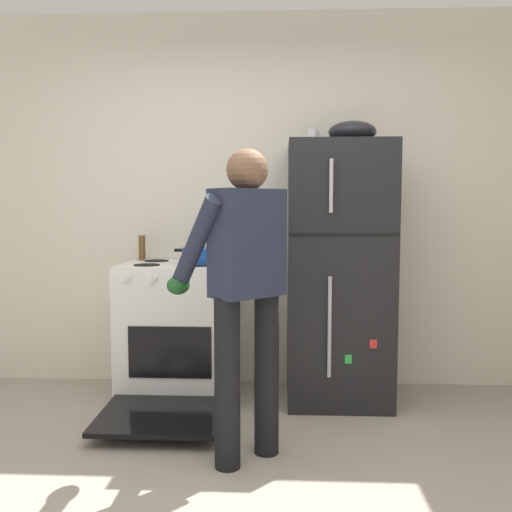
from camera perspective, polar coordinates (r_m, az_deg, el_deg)
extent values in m
cube|color=silver|center=(4.17, 0.44, 5.56)|extent=(6.00, 0.10, 2.70)
cube|color=black|center=(3.83, 8.36, -1.70)|extent=(0.68, 0.68, 1.73)
cube|color=black|center=(3.46, 8.97, 2.19)|extent=(0.67, 0.01, 0.01)
cylinder|color=#B7B7BC|center=(3.51, 7.49, -7.18)|extent=(0.02, 0.02, 0.63)
cylinder|color=#B7B7BC|center=(3.43, 7.66, 7.10)|extent=(0.02, 0.02, 0.32)
cube|color=green|center=(3.59, 9.37, -10.31)|extent=(0.04, 0.01, 0.06)
cube|color=red|center=(3.58, 11.84, -8.73)|extent=(0.04, 0.01, 0.06)
cube|color=white|center=(3.94, -7.83, -7.45)|extent=(0.76, 0.64, 0.93)
cube|color=black|center=(3.65, -8.76, -9.67)|extent=(0.53, 0.01, 0.33)
cylinder|color=black|center=(3.77, -11.04, -0.89)|extent=(0.17, 0.17, 0.01)
cylinder|color=black|center=(3.70, -5.54, -0.93)|extent=(0.17, 0.17, 0.01)
cylinder|color=black|center=(4.05, -10.07, -0.48)|extent=(0.17, 0.17, 0.01)
cylinder|color=black|center=(3.98, -4.95, -0.51)|extent=(0.17, 0.17, 0.01)
cylinder|color=silver|center=(3.61, -12.94, -2.19)|extent=(0.04, 0.03, 0.04)
cylinder|color=silver|center=(3.57, -10.31, -2.23)|extent=(0.04, 0.03, 0.04)
cylinder|color=silver|center=(3.53, -7.46, -2.26)|extent=(0.04, 0.03, 0.04)
cylinder|color=silver|center=(3.51, -4.72, -2.29)|extent=(0.04, 0.03, 0.04)
cube|color=black|center=(3.47, -9.68, -15.72)|extent=(0.72, 0.59, 0.04)
cylinder|color=black|center=(2.87, -2.93, -12.87)|extent=(0.13, 0.13, 0.86)
cylinder|color=black|center=(3.02, 1.08, -11.91)|extent=(0.13, 0.13, 0.86)
cube|color=#23283D|center=(2.82, -0.89, 1.34)|extent=(0.40, 0.39, 0.54)
sphere|color=brown|center=(2.82, -0.90, 8.76)|extent=(0.21, 0.21, 0.21)
sphere|color=#474747|center=(2.81, -0.90, 8.01)|extent=(0.15, 0.15, 0.15)
cylinder|color=#23283D|center=(2.83, -6.16, 1.22)|extent=(0.34, 0.36, 0.50)
cylinder|color=#23283D|center=(3.07, 0.05, 1.54)|extent=(0.34, 0.36, 0.50)
ellipsoid|color=#1E5123|center=(2.99, -7.90, -2.94)|extent=(0.12, 0.18, 0.10)
ellipsoid|color=#1E5123|center=(3.22, -1.86, -2.33)|extent=(0.12, 0.18, 0.10)
cylinder|color=#19479E|center=(3.79, -5.68, 0.04)|extent=(0.25, 0.25, 0.10)
cube|color=black|center=(3.81, -7.90, 0.59)|extent=(0.05, 0.03, 0.02)
cube|color=black|center=(3.77, -3.44, 0.58)|extent=(0.05, 0.03, 0.02)
cylinder|color=silver|center=(3.87, 5.75, 11.96)|extent=(0.08, 0.08, 0.10)
torus|color=silver|center=(3.87, 6.41, 12.02)|extent=(0.06, 0.01, 0.06)
cylinder|color=brown|center=(4.12, -11.52, 0.86)|extent=(0.05, 0.05, 0.17)
ellipsoid|color=black|center=(3.84, 9.76, 12.31)|extent=(0.31, 0.31, 0.14)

